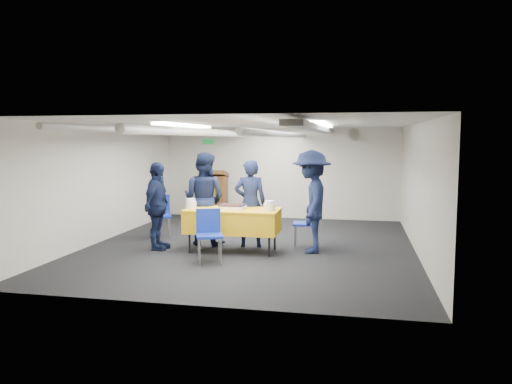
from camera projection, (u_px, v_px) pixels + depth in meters
ground at (252, 246)px, 9.47m from camera, size 7.00×7.00×0.00m
room_shell at (261, 150)px, 9.66m from camera, size 6.00×7.00×2.30m
serving_table at (233, 221)px, 8.94m from camera, size 1.68×0.82×0.77m
sheet_cake at (232, 207)px, 8.96m from camera, size 0.47×0.36×0.08m
plate_stack_left at (191, 204)px, 9.02m from camera, size 0.20×0.20×0.18m
plate_stack_right at (269, 206)px, 8.73m from camera, size 0.21×0.21×0.17m
podium at (215, 195)px, 12.69m from camera, size 0.62×0.53×1.25m
chair_near at (209, 230)px, 8.18m from camera, size 0.54×0.54×0.87m
chair_right at (309, 219)px, 9.25m from camera, size 0.45×0.45×0.87m
chair_left at (160, 212)px, 10.24m from camera, size 0.56×0.56×0.87m
sailor_a at (250, 203)px, 9.32m from camera, size 0.65×0.48×1.65m
sailor_b at (204, 199)px, 9.53m from camera, size 0.97×0.82×1.76m
sailor_c at (157, 206)px, 9.06m from camera, size 0.41×0.95×1.60m
sailor_d at (311, 202)px, 8.84m from camera, size 0.77×1.23×1.82m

